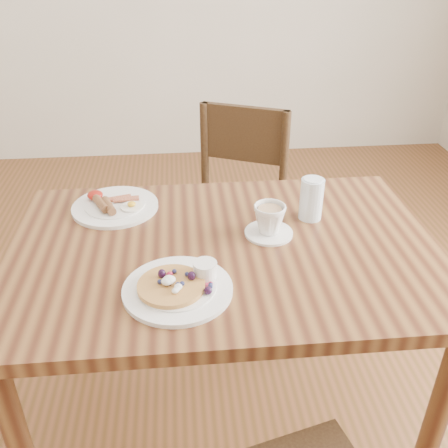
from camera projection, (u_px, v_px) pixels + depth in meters
name	position (u px, v px, depth m)	size (l,w,h in m)	color
ground	(224.00, 421.00, 1.78)	(5.00, 5.00, 0.00)	brown
dining_table	(224.00, 274.00, 1.45)	(1.20, 0.80, 0.75)	brown
chair_far	(234.00, 203.00, 2.15)	(0.55, 0.55, 0.88)	#402C17
pancake_plate	(179.00, 286.00, 1.21)	(0.27, 0.27, 0.06)	white
breakfast_plate	(114.00, 205.00, 1.57)	(0.27, 0.27, 0.04)	white
teacup_saucer	(269.00, 221.00, 1.43)	(0.14, 0.14, 0.09)	white
water_glass	(311.00, 199.00, 1.50)	(0.07, 0.07, 0.13)	silver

